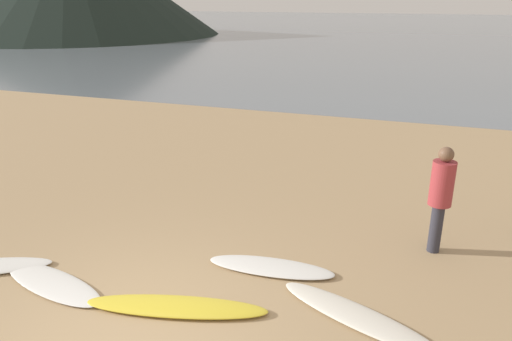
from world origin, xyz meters
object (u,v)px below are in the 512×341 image
Objects in this scene: surfboard_2 at (176,307)px; surfboard_4 at (357,316)px; surfboard_3 at (271,267)px; surfboard_1 at (53,283)px; person_0 at (441,192)px.

surfboard_4 is at bearing 0.90° from surfboard_2.
surfboard_1 is at bearing -157.85° from surfboard_3.
surfboard_1 is 0.85× the size of surfboard_4.
surfboard_1 is at bearing 68.68° from person_0.
person_0 is (5.08, 2.84, 1.00)m from surfboard_1.
surfboard_4 is at bearing -33.54° from surfboard_3.
surfboard_2 is 4.31m from person_0.
surfboard_3 is (2.79, 1.43, 0.01)m from surfboard_1.
surfboard_4 is (4.18, 0.67, 0.01)m from surfboard_1.
surfboard_3 is (0.87, 1.35, -0.00)m from surfboard_2.
person_0 is (0.90, 2.16, 0.99)m from surfboard_4.
surfboard_2 is 1.27× the size of surfboard_3.
surfboard_2 reaches higher than surfboard_3.
surfboard_2 is (1.92, 0.08, 0.01)m from surfboard_1.
surfboard_3 is 1.58m from surfboard_4.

